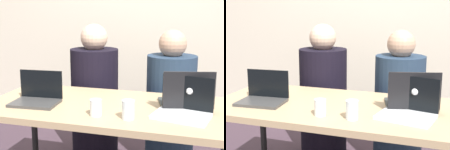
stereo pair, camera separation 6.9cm
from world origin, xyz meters
The scene contains 9 objects.
back_wall centered at (0.00, 1.59, 1.33)m, with size 4.50×0.10×2.66m, color beige.
desk centered at (0.00, 0.00, 0.64)m, with size 1.60×0.78×0.70m.
person_on_left centered at (-0.33, 0.67, 0.53)m, with size 0.45×0.45×1.19m.
person_on_right centered at (0.33, 0.67, 0.51)m, with size 0.40×0.40×1.15m.
laptop_back_right centered at (0.48, 0.08, 0.76)m, with size 0.36×0.32×0.24m.
laptop_front_left centered at (-0.46, -0.09, 0.75)m, with size 0.31×0.25×0.20m.
laptop_front_right centered at (0.47, -0.08, 0.75)m, with size 0.35×0.29×0.22m.
water_glass_right centered at (0.18, -0.22, 0.75)m, with size 0.07×0.07×0.11m.
water_glass_center centered at (-0.01, -0.22, 0.75)m, with size 0.07×0.07×0.10m.
Camera 2 is at (0.62, -1.82, 1.30)m, focal length 50.00 mm.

